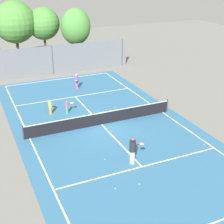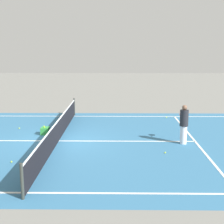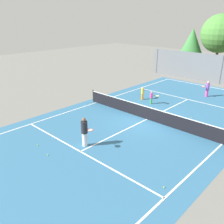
{
  "view_description": "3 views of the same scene",
  "coord_description": "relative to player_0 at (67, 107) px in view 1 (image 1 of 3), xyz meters",
  "views": [
    {
      "loc": [
        -8.65,
        -21.18,
        11.26
      ],
      "look_at": [
        0.5,
        -0.85,
        1.3
      ],
      "focal_mm": 53.19,
      "sensor_mm": 36.0,
      "label": 1
    },
    {
      "loc": [
        -14.57,
        -2.7,
        4.34
      ],
      "look_at": [
        0.28,
        -2.51,
        1.34
      ],
      "focal_mm": 51.89,
      "sensor_mm": 36.0,
      "label": 2
    },
    {
      "loc": [
        9.48,
        -13.82,
        7.11
      ],
      "look_at": [
        -0.89,
        -2.85,
        1.16
      ],
      "focal_mm": 38.79,
      "sensor_mm": 36.0,
      "label": 3
    }
  ],
  "objects": [
    {
      "name": "tennis_net",
      "position": [
        1.76,
        -3.07,
        -0.08
      ],
      "size": [
        11.9,
        0.1,
        1.1
      ],
      "color": "#333833",
      "rests_on": "ground_plane"
    },
    {
      "name": "tennis_ball_2",
      "position": [
        -1.14,
        -1.78,
        -0.56
      ],
      "size": [
        0.07,
        0.07,
        0.07
      ],
      "primitive_type": "sphere",
      "color": "#CCE533",
      "rests_on": "ground_plane"
    },
    {
      "name": "tennis_ball_0",
      "position": [
        -2.72,
        -2.73,
        -0.56
      ],
      "size": [
        0.07,
        0.07,
        0.07
      ],
      "primitive_type": "sphere",
      "color": "#CCE533",
      "rests_on": "ground_plane"
    },
    {
      "name": "tree_2",
      "position": [
        2.27,
        16.22,
        4.14
      ],
      "size": [
        3.9,
        3.9,
        6.7
      ],
      "color": "brown",
      "rests_on": "ground_plane"
    },
    {
      "name": "ground_plane",
      "position": [
        1.76,
        -3.07,
        -0.59
      ],
      "size": [
        80.0,
        80.0,
        0.0
      ],
      "primitive_type": "plane",
      "color": "slate"
    },
    {
      "name": "tennis_ball_5",
      "position": [
        -0.63,
        -10.78,
        -0.56
      ],
      "size": [
        0.07,
        0.07,
        0.07
      ],
      "primitive_type": "sphere",
      "color": "#CCE533",
      "rests_on": "ground_plane"
    },
    {
      "name": "tennis_ball_1",
      "position": [
        0.03,
        -7.81,
        -0.56
      ],
      "size": [
        0.07,
        0.07,
        0.07
      ],
      "primitive_type": "sphere",
      "color": "#CCE533",
      "rests_on": "ground_plane"
    },
    {
      "name": "tree_0",
      "position": [
        5.45,
        13.58,
        3.96
      ],
      "size": [
        3.55,
        3.13,
        6.72
      ],
      "color": "brown",
      "rests_on": "ground_plane"
    },
    {
      "name": "tennis_ball_6",
      "position": [
        6.88,
        -8.91,
        -0.56
      ],
      "size": [
        0.07,
        0.07,
        0.07
      ],
      "primitive_type": "sphere",
      "color": "#CCE533",
      "rests_on": "ground_plane"
    },
    {
      "name": "perimeter_fence",
      "position": [
        1.76,
        10.93,
        1.01
      ],
      "size": [
        18.0,
        0.12,
        3.2
      ],
      "color": "slate",
      "rests_on": "ground_plane"
    },
    {
      "name": "player_1",
      "position": [
        2.62,
        5.35,
        0.18
      ],
      "size": [
        0.58,
        0.9,
        1.5
      ],
      "color": "#D14799",
      "rests_on": "ground_plane"
    },
    {
      "name": "player_3",
      "position": [
        -1.3,
        0.46,
        0.04
      ],
      "size": [
        0.39,
        0.84,
        1.21
      ],
      "color": "orange",
      "rests_on": "ground_plane"
    },
    {
      "name": "player_2",
      "position": [
        1.43,
        -8.84,
        0.33
      ],
      "size": [
        0.96,
        0.43,
        1.79
      ],
      "color": "silver",
      "rests_on": "ground_plane"
    },
    {
      "name": "ball_crate",
      "position": [
        2.94,
        -2.19,
        -0.41
      ],
      "size": [
        0.47,
        0.39,
        0.43
      ],
      "color": "green",
      "rests_on": "ground_plane"
    },
    {
      "name": "tree_3",
      "position": [
        -1.04,
        16.35,
        4.5
      ],
      "size": [
        4.89,
        4.89,
        7.56
      ],
      "color": "brown",
      "rests_on": "ground_plane"
    },
    {
      "name": "player_0",
      "position": [
        0.0,
        0.0,
        0.0
      ],
      "size": [
        0.82,
        0.54,
        1.13
      ],
      "color": "#3FA559",
      "rests_on": "ground_plane"
    },
    {
      "name": "tennis_ball_7",
      "position": [
        4.04,
        -0.54,
        -0.56
      ],
      "size": [
        0.07,
        0.07,
        0.07
      ],
      "primitive_type": "sphere",
      "color": "#CCE533",
      "rests_on": "ground_plane"
    },
    {
      "name": "tennis_ball_3",
      "position": [
        0.38,
        0.74,
        -0.56
      ],
      "size": [
        0.07,
        0.07,
        0.07
      ],
      "primitive_type": "sphere",
      "color": "#CCE533",
      "rests_on": "ground_plane"
    },
    {
      "name": "court_surface",
      "position": [
        1.76,
        -3.07,
        -0.59
      ],
      "size": [
        13.0,
        25.0,
        0.01
      ],
      "color": "teal",
      "rests_on": "ground_plane"
    },
    {
      "name": "tennis_ball_4",
      "position": [
        0.77,
        -10.97,
        -0.56
      ],
      "size": [
        0.07,
        0.07,
        0.07
      ],
      "primitive_type": "sphere",
      "color": "#CCE533",
      "rests_on": "ground_plane"
    }
  ]
}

